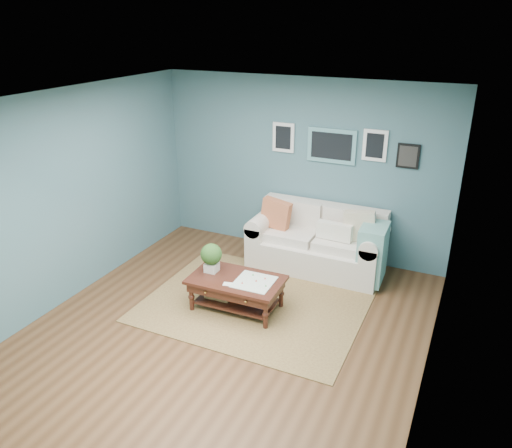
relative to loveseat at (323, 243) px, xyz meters
The scene contains 4 objects.
room_shell 2.25m from the loveseat, 104.88° to the right, with size 5.00×5.02×2.70m.
area_rug 1.47m from the loveseat, 109.67° to the right, with size 2.76×2.21×0.01m, color brown.
loveseat is the anchor object (origin of this frame).
coffee_table 1.69m from the loveseat, 114.80° to the right, with size 1.19×0.72×0.82m.
Camera 1 is at (2.44, -4.39, 3.49)m, focal length 35.00 mm.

